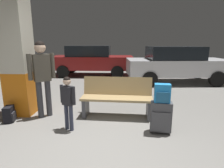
# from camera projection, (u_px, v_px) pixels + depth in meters

# --- Properties ---
(ground_plane) EXTENTS (18.00, 18.00, 0.10)m
(ground_plane) POSITION_uv_depth(u_px,v_px,m) (111.00, 92.00, 6.57)
(ground_plane) COLOR gray
(structural_pillar) EXTENTS (0.57, 0.57, 2.82)m
(structural_pillar) POSITION_uv_depth(u_px,v_px,m) (17.00, 55.00, 4.18)
(structural_pillar) COLOR orange
(structural_pillar) RESTS_ON ground_plane
(bench) EXTENTS (1.63, 0.61, 0.89)m
(bench) POSITION_uv_depth(u_px,v_px,m) (117.00, 97.00, 4.23)
(bench) COLOR tan
(bench) RESTS_ON ground_plane
(suitcase) EXTENTS (0.40, 0.27, 0.60)m
(suitcase) POSITION_uv_depth(u_px,v_px,m) (161.00, 117.00, 3.43)
(suitcase) COLOR #4C4C51
(suitcase) RESTS_ON ground_plane
(backpack_bright) EXTENTS (0.29, 0.22, 0.34)m
(backpack_bright) POSITION_uv_depth(u_px,v_px,m) (162.00, 93.00, 3.33)
(backpack_bright) COLOR #268CD8
(backpack_bright) RESTS_ON suitcase
(child) EXTENTS (0.33, 0.26, 1.06)m
(child) POSITION_uv_depth(u_px,v_px,m) (68.00, 98.00, 3.48)
(child) COLOR #33384C
(child) RESTS_ON ground_plane
(adult) EXTENTS (0.48, 0.39, 1.70)m
(adult) POSITION_uv_depth(u_px,v_px,m) (42.00, 71.00, 4.06)
(adult) COLOR #38383D
(adult) RESTS_ON ground_plane
(backpack_dark_floor) EXTENTS (0.24, 0.31, 0.34)m
(backpack_dark_floor) POSITION_uv_depth(u_px,v_px,m) (9.00, 114.00, 3.96)
(backpack_dark_floor) COLOR black
(backpack_dark_floor) RESTS_ON ground_plane
(parked_car_near) EXTENTS (4.21, 2.02, 1.51)m
(parked_car_near) POSITION_uv_depth(u_px,v_px,m) (176.00, 64.00, 7.73)
(parked_car_near) COLOR silver
(parked_car_near) RESTS_ON ground_plane
(parked_car_far) EXTENTS (4.11, 1.82, 1.51)m
(parked_car_far) POSITION_uv_depth(u_px,v_px,m) (92.00, 60.00, 9.48)
(parked_car_far) COLOR maroon
(parked_car_far) RESTS_ON ground_plane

